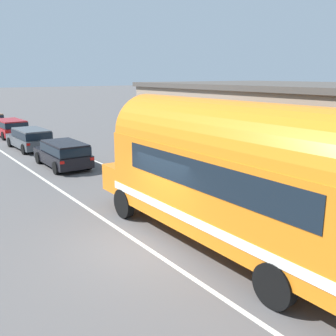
{
  "coord_description": "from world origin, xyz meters",
  "views": [
    {
      "loc": [
        -5.33,
        -8.59,
        4.75
      ],
      "look_at": [
        1.58,
        1.1,
        1.87
      ],
      "focal_mm": 41.18,
      "sensor_mm": 36.0,
      "label": 1
    }
  ],
  "objects": [
    {
      "name": "car_second",
      "position": [
        1.76,
        16.77,
        0.79
      ],
      "size": [
        2.01,
        4.59,
        1.37
      ],
      "color": "#474C51",
      "rests_on": "ground"
    },
    {
      "name": "car_third",
      "position": [
        2.01,
        23.04,
        0.8
      ],
      "size": [
        2.09,
        4.61,
        1.37
      ],
      "color": "#A5191E",
      "rests_on": "ground"
    },
    {
      "name": "painted_bus",
      "position": [
        1.82,
        -1.76,
        2.3
      ],
      "size": [
        2.63,
        10.96,
        4.12
      ],
      "color": "orange",
      "rests_on": "ground"
    },
    {
      "name": "ground_plane",
      "position": [
        0.0,
        0.0,
        0.0
      ],
      "size": [
        300.0,
        300.0,
        0.0
      ],
      "primitive_type": "plane",
      "color": "#565454"
    },
    {
      "name": "roadside_building",
      "position": [
        11.36,
        3.13,
        2.17
      ],
      "size": [
        10.15,
        16.32,
        4.34
      ],
      "color": "gray",
      "rests_on": "ground"
    },
    {
      "name": "lane_markings",
      "position": [
        1.69,
        12.0,
        0.0
      ],
      "size": [
        3.78,
        80.0,
        0.01
      ],
      "color": "silver",
      "rests_on": "ground"
    },
    {
      "name": "car_lead",
      "position": [
        1.69,
        10.7,
        0.79
      ],
      "size": [
        1.93,
        4.31,
        1.37
      ],
      "color": "black",
      "rests_on": "ground"
    }
  ]
}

